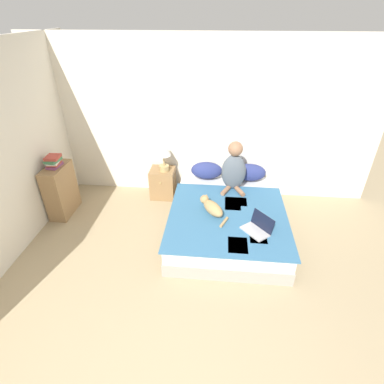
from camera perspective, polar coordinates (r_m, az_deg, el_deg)
wall_back at (r=4.90m, az=1.86°, el=13.31°), size 5.56×0.05×2.55m
bed at (r=4.41m, az=6.69°, el=-5.09°), size 1.62×2.05×0.39m
pillow_near at (r=4.96m, az=2.80°, el=4.14°), size 0.51×0.29×0.28m
pillow_far at (r=4.98m, az=10.97°, el=3.70°), size 0.51×0.29×0.28m
person_sitting at (r=4.60m, az=7.99°, el=4.42°), size 0.38×0.37×0.78m
cat_tabby at (r=4.13m, az=3.79°, el=-2.87°), size 0.41×0.55×0.19m
laptop_open at (r=3.91m, az=12.38°, el=-6.70°), size 0.42×0.43×0.22m
nightstand at (r=5.15m, az=-5.57°, el=1.73°), size 0.40×0.39×0.51m
table_lamp at (r=4.85m, az=-5.48°, el=7.64°), size 0.24×0.24×0.51m
bookshelf at (r=5.06m, az=-23.71°, el=0.31°), size 0.27×0.58×0.81m
book_stack_top at (r=4.84m, az=-24.88°, el=5.33°), size 0.20×0.26×0.17m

